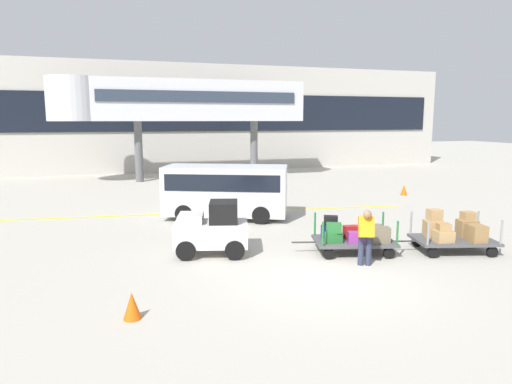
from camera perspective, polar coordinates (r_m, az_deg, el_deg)
ground_plane at (r=11.63m, az=8.44°, el=-10.72°), size 120.00×120.00×0.00m
apron_lead_line at (r=19.45m, az=-11.83°, el=-2.76°), size 21.25×2.91×0.01m
terminal_building at (r=36.10m, az=-10.17°, el=9.08°), size 45.86×2.51×8.08m
jet_bridge at (r=30.06m, az=-10.49°, el=11.06°), size 16.00×3.00×6.42m
baggage_tug at (r=13.36m, az=-5.46°, el=-4.68°), size 2.32×1.69×1.58m
baggage_cart_lead at (r=13.84m, az=12.05°, el=-5.40°), size 3.08×1.96×1.10m
baggage_cart_middle at (r=14.88m, az=23.40°, el=-4.70°), size 3.08×1.96×1.24m
baggage_handler at (r=12.61m, az=13.52°, el=-5.20°), size 0.53×0.54×1.56m
shuttle_van at (r=18.18m, az=-3.79°, el=0.53°), size 5.16×3.67×2.10m
safety_cone_near at (r=9.61m, az=-15.20°, el=-13.51°), size 0.36×0.36×0.55m
safety_cone_far at (r=25.11m, az=17.96°, el=0.24°), size 0.36×0.36×0.55m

